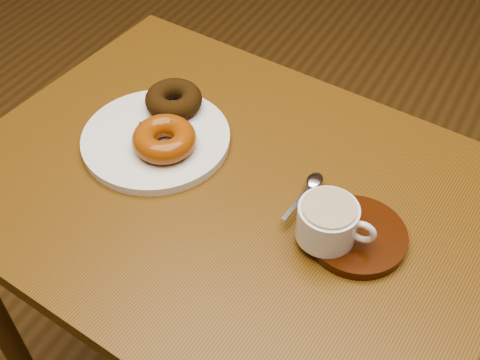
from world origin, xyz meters
The scene contains 7 objects.
cafe_table centered at (-0.02, -0.11, 0.65)m, with size 0.87×0.68×0.77m.
donut_plate centered at (-0.17, -0.08, 0.78)m, with size 0.24×0.24×0.01m, color white.
donut_cinnamon centered at (-0.18, -0.01, 0.80)m, with size 0.10×0.10×0.03m, color black.
donut_caramel centered at (-0.14, -0.10, 0.80)m, with size 0.12×0.12×0.04m.
saucer centered at (0.19, -0.11, 0.78)m, with size 0.14×0.14×0.01m, color #351507.
coffee_cup centered at (0.16, -0.14, 0.81)m, with size 0.11×0.08×0.06m.
teaspoon centered at (0.10, -0.06, 0.79)m, with size 0.02×0.11×0.01m.
Camera 1 is at (0.30, -0.65, 1.43)m, focal length 45.00 mm.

